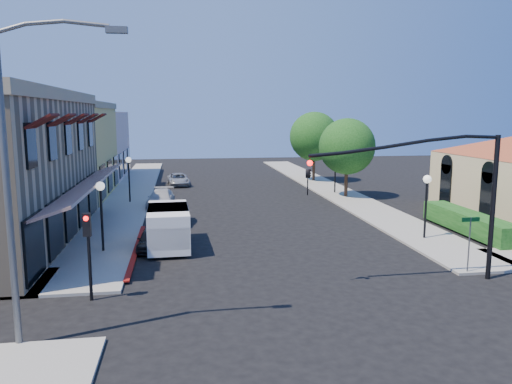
{
  "coord_description": "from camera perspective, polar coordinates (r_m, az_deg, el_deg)",
  "views": [
    {
      "loc": [
        -4.65,
        -16.85,
        6.85
      ],
      "look_at": [
        -0.56,
        9.73,
        2.6
      ],
      "focal_mm": 35.0,
      "sensor_mm": 36.0,
      "label": 1
    }
  ],
  "objects": [
    {
      "name": "parked_car_d",
      "position": [
        48.43,
        -8.86,
        1.42
      ],
      "size": [
        2.22,
        4.26,
        1.14
      ],
      "primitive_type": "imported",
      "rotation": [
        0.0,
        0.0,
        0.08
      ],
      "color": "#A2A4A7",
      "rests_on": "ground"
    },
    {
      "name": "street_tree_a",
      "position": [
        41.2,
        10.37,
        5.14
      ],
      "size": [
        4.56,
        4.56,
        6.48
      ],
      "color": "#362415",
      "rests_on": "ground"
    },
    {
      "name": "parked_car_b",
      "position": [
        31.62,
        -8.85,
        -2.66
      ],
      "size": [
        1.35,
        3.29,
        1.06
      ],
      "primitive_type": "imported",
      "rotation": [
        0.0,
        0.0,
        -0.07
      ],
      "color": "#96999A",
      "rests_on": "ground"
    },
    {
      "name": "parked_car_c",
      "position": [
        37.4,
        -10.83,
        -0.74
      ],
      "size": [
        2.15,
        4.53,
        1.28
      ],
      "primitive_type": "imported",
      "rotation": [
        0.0,
        0.0,
        -0.08
      ],
      "color": "#BABAB8",
      "rests_on": "ground"
    },
    {
      "name": "yellow_stucco_building",
      "position": [
        44.31,
        -22.97,
        4.32
      ],
      "size": [
        10.0,
        12.0,
        7.6
      ],
      "primitive_type": "cube",
      "color": "#D4BA5F",
      "rests_on": "ground"
    },
    {
      "name": "secondary_signal",
      "position": [
        19.11,
        -18.65,
        -5.22
      ],
      "size": [
        0.28,
        0.42,
        3.32
      ],
      "color": "black",
      "rests_on": "ground"
    },
    {
      "name": "lamppost_right_near",
      "position": [
        28.42,
        18.93,
        0.17
      ],
      "size": [
        0.44,
        0.44,
        3.57
      ],
      "color": "black",
      "rests_on": "ground"
    },
    {
      "name": "signal_mast_arm",
      "position": [
        21.32,
        20.87,
        0.94
      ],
      "size": [
        8.01,
        0.39,
        6.0
      ],
      "color": "black",
      "rests_on": "ground"
    },
    {
      "name": "pink_stucco_building",
      "position": [
        56.01,
        -19.98,
        5.01
      ],
      "size": [
        10.0,
        12.0,
        7.0
      ],
      "primitive_type": "cube",
      "color": "beige",
      "rests_on": "ground"
    },
    {
      "name": "lamppost_left_far",
      "position": [
        39.26,
        -14.34,
        2.68
      ],
      "size": [
        0.44,
        0.44,
        3.57
      ],
      "color": "black",
      "rests_on": "ground"
    },
    {
      "name": "street_name_sign",
      "position": [
        23.18,
        23.23,
        -4.6
      ],
      "size": [
        0.8,
        0.06,
        2.5
      ],
      "color": "#595B5E",
      "rests_on": "ground"
    },
    {
      "name": "lamppost_left_near",
      "position": [
        25.48,
        -17.32,
        -0.72
      ],
      "size": [
        0.44,
        0.44,
        3.57
      ],
      "color": "black",
      "rests_on": "ground"
    },
    {
      "name": "street_tree_b",
      "position": [
        50.72,
        6.68,
        6.32
      ],
      "size": [
        4.94,
        4.94,
        7.02
      ],
      "color": "#362415",
      "rests_on": "ground"
    },
    {
      "name": "ground",
      "position": [
        18.78,
        6.37,
        -12.48
      ],
      "size": [
        120.0,
        120.0,
        0.0
      ],
      "primitive_type": "plane",
      "color": "black",
      "rests_on": "ground"
    },
    {
      "name": "white_van",
      "position": [
        25.97,
        -10.0,
        -3.72
      ],
      "size": [
        2.2,
        4.75,
        2.08
      ],
      "color": "white",
      "rests_on": "ground"
    },
    {
      "name": "sidewalk_left",
      "position": [
        44.56,
        -13.92,
        -0.05
      ],
      "size": [
        3.5,
        50.0,
        0.12
      ],
      "primitive_type": "cube",
      "color": "gray",
      "rests_on": "ground"
    },
    {
      "name": "cobra_streetlight",
      "position": [
        15.6,
        -25.47,
        2.28
      ],
      "size": [
        3.6,
        0.25,
        9.31
      ],
      "color": "#595B5E",
      "rests_on": "ground"
    },
    {
      "name": "curb_red_strip",
      "position": [
        25.88,
        -13.51,
        -6.63
      ],
      "size": [
        0.25,
        10.0,
        0.06
      ],
      "primitive_type": "cube",
      "color": "maroon",
      "rests_on": "ground"
    },
    {
      "name": "hedge",
      "position": [
        31.35,
        23.03,
        -4.37
      ],
      "size": [
        1.4,
        8.0,
        1.1
      ],
      "primitive_type": "cube",
      "color": "#134313",
      "rests_on": "ground"
    },
    {
      "name": "parked_car_a",
      "position": [
        25.93,
        -11.92,
        -5.34
      ],
      "size": [
        1.44,
        3.14,
        1.04
      ],
      "primitive_type": "imported",
      "rotation": [
        0.0,
        0.0,
        -0.07
      ],
      "color": "black",
      "rests_on": "ground"
    },
    {
      "name": "lamppost_right_far",
      "position": [
        43.11,
        9.07,
        3.39
      ],
      "size": [
        0.44,
        0.44,
        3.57
      ],
      "color": "black",
      "rests_on": "ground"
    },
    {
      "name": "sidewalk_right",
      "position": [
        46.35,
        8.15,
        0.47
      ],
      "size": [
        3.5,
        50.0,
        0.12
      ],
      "primitive_type": "cube",
      "color": "gray",
      "rests_on": "ground"
    }
  ]
}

